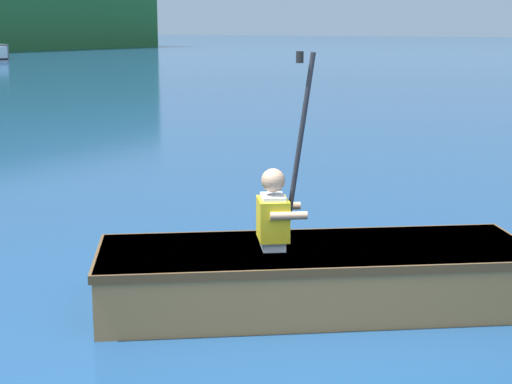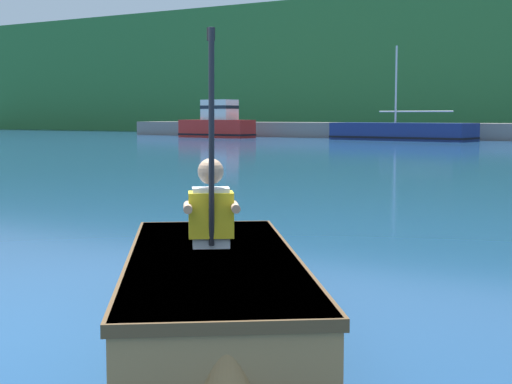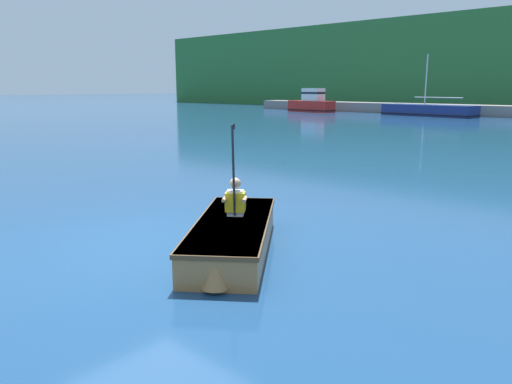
{
  "view_description": "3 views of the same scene",
  "coord_description": "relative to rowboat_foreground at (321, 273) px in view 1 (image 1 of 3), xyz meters",
  "views": [
    {
      "loc": [
        -3.7,
        -1.75,
        2.01
      ],
      "look_at": [
        1.17,
        1.21,
        0.81
      ],
      "focal_mm": 55.0,
      "sensor_mm": 36.0,
      "label": 1
    },
    {
      "loc": [
        3.91,
        -3.17,
        1.31
      ],
      "look_at": [
        1.17,
        1.21,
        0.81
      ],
      "focal_mm": 55.0,
      "sensor_mm": 36.0,
      "label": 2
    },
    {
      "loc": [
        6.14,
        -4.21,
        2.35
      ],
      "look_at": [
        1.17,
        1.21,
        0.81
      ],
      "focal_mm": 35.0,
      "sensor_mm": 36.0,
      "label": 3
    }
  ],
  "objects": [
    {
      "name": "rowboat_foreground",
      "position": [
        0.0,
        0.0,
        0.0
      ],
      "size": [
        2.72,
        3.12,
        0.46
      ],
      "color": "#A3703D",
      "rests_on": "ground"
    },
    {
      "name": "person_paddler",
      "position": [
        -0.21,
        0.27,
        0.47
      ],
      "size": [
        0.45,
        0.45,
        1.39
      ],
      "color": "silver",
      "rests_on": "rowboat_foreground"
    }
  ]
}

